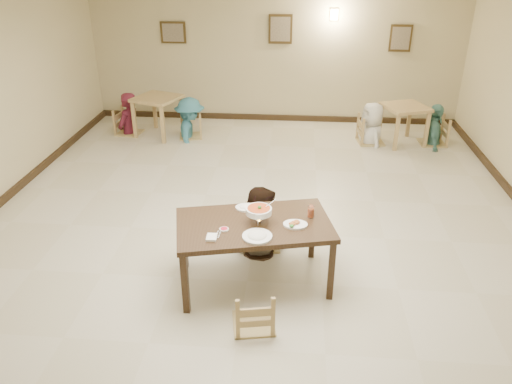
# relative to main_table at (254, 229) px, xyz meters

# --- Properties ---
(floor) EXTENTS (10.00, 10.00, 0.00)m
(floor) POSITION_rel_main_table_xyz_m (-0.08, 1.11, -0.73)
(floor) COLOR beige
(floor) RESTS_ON ground
(ceiling) EXTENTS (10.00, 10.00, 0.00)m
(ceiling) POSITION_rel_main_table_xyz_m (-0.08, 1.11, 2.27)
(ceiling) COLOR silver
(ceiling) RESTS_ON wall_back
(wall_back) EXTENTS (10.00, 0.00, 10.00)m
(wall_back) POSITION_rel_main_table_xyz_m (-0.08, 6.11, 0.77)
(wall_back) COLOR #C6B98F
(wall_back) RESTS_ON floor
(baseboard_back) EXTENTS (8.00, 0.06, 0.12)m
(baseboard_back) POSITION_rel_main_table_xyz_m (-0.08, 6.08, -0.67)
(baseboard_back) COLOR black
(baseboard_back) RESTS_ON floor
(picture_a) EXTENTS (0.55, 0.04, 0.45)m
(picture_a) POSITION_rel_main_table_xyz_m (-2.28, 6.07, 1.17)
(picture_a) COLOR #382913
(picture_a) RESTS_ON wall_back
(picture_b) EXTENTS (0.50, 0.04, 0.60)m
(picture_b) POSITION_rel_main_table_xyz_m (0.02, 6.07, 1.27)
(picture_b) COLOR #382913
(picture_b) RESTS_ON wall_back
(picture_c) EXTENTS (0.45, 0.04, 0.55)m
(picture_c) POSITION_rel_main_table_xyz_m (2.52, 6.07, 1.12)
(picture_c) COLOR #382913
(picture_c) RESTS_ON wall_back
(wall_sconce) EXTENTS (0.16, 0.05, 0.22)m
(wall_sconce) POSITION_rel_main_table_xyz_m (1.12, 6.07, 1.57)
(wall_sconce) COLOR #FFD88C
(wall_sconce) RESTS_ON wall_back
(main_table) EXTENTS (1.90, 1.34, 0.81)m
(main_table) POSITION_rel_main_table_xyz_m (0.00, 0.00, 0.00)
(main_table) COLOR #382516
(main_table) RESTS_ON floor
(chair_far) EXTENTS (0.47, 0.47, 0.99)m
(chair_far) POSITION_rel_main_table_xyz_m (0.03, 0.83, -0.23)
(chair_far) COLOR tan
(chair_far) RESTS_ON floor
(chair_near) EXTENTS (0.43, 0.43, 0.92)m
(chair_near) POSITION_rel_main_table_xyz_m (0.06, -0.74, -0.27)
(chair_near) COLOR tan
(chair_near) RESTS_ON floor
(main_diner) EXTENTS (1.03, 0.92, 1.77)m
(main_diner) POSITION_rel_main_table_xyz_m (-0.01, 0.75, 0.15)
(main_diner) COLOR gray
(main_diner) RESTS_ON floor
(curry_warmer) EXTENTS (0.33, 0.29, 0.26)m
(curry_warmer) POSITION_rel_main_table_xyz_m (0.05, 0.01, 0.24)
(curry_warmer) COLOR silver
(curry_warmer) RESTS_ON main_table
(rice_plate_far) EXTENTS (0.27, 0.27, 0.06)m
(rice_plate_far) POSITION_rel_main_table_xyz_m (-0.11, 0.33, 0.10)
(rice_plate_far) COLOR white
(rice_plate_far) RESTS_ON main_table
(rice_plate_near) EXTENTS (0.32, 0.32, 0.07)m
(rice_plate_near) POSITION_rel_main_table_xyz_m (0.06, -0.30, 0.10)
(rice_plate_near) COLOR white
(rice_plate_near) RESTS_ON main_table
(fried_plate) EXTENTS (0.27, 0.27, 0.06)m
(fried_plate) POSITION_rel_main_table_xyz_m (0.46, -0.02, 0.10)
(fried_plate) COLOR white
(fried_plate) RESTS_ON main_table
(chili_dish) EXTENTS (0.10, 0.10, 0.02)m
(chili_dish) POSITION_rel_main_table_xyz_m (-0.31, -0.18, 0.09)
(chili_dish) COLOR white
(chili_dish) RESTS_ON main_table
(napkin_cutlery) EXTENTS (0.14, 0.22, 0.03)m
(napkin_cutlery) POSITION_rel_main_table_xyz_m (-0.42, -0.36, 0.09)
(napkin_cutlery) COLOR white
(napkin_cutlery) RESTS_ON main_table
(drink_glass) EXTENTS (0.07, 0.07, 0.14)m
(drink_glass) POSITION_rel_main_table_xyz_m (0.64, 0.19, 0.15)
(drink_glass) COLOR white
(drink_glass) RESTS_ON main_table
(bg_table_left) EXTENTS (1.06, 1.06, 0.82)m
(bg_table_left) POSITION_rel_main_table_xyz_m (-2.42, 4.88, -0.05)
(bg_table_left) COLOR tan
(bg_table_left) RESTS_ON floor
(bg_table_right) EXTENTS (1.00, 1.00, 0.78)m
(bg_table_right) POSITION_rel_main_table_xyz_m (2.54, 4.84, -0.09)
(bg_table_right) COLOR tan
(bg_table_right) RESTS_ON floor
(bg_chair_ll) EXTENTS (0.48, 0.48, 1.02)m
(bg_chair_ll) POSITION_rel_main_table_xyz_m (-3.09, 4.92, -0.22)
(bg_chair_ll) COLOR tan
(bg_chair_ll) RESTS_ON floor
(bg_chair_lr) EXTENTS (0.46, 0.46, 0.98)m
(bg_chair_lr) POSITION_rel_main_table_xyz_m (-1.76, 4.84, -0.24)
(bg_chair_lr) COLOR tan
(bg_chair_lr) RESTS_ON floor
(bg_chair_rl) EXTENTS (0.50, 0.50, 1.06)m
(bg_chair_rl) POSITION_rel_main_table_xyz_m (1.93, 4.83, -0.20)
(bg_chair_rl) COLOR tan
(bg_chair_rl) RESTS_ON floor
(bg_chair_rr) EXTENTS (0.49, 0.49, 1.05)m
(bg_chair_rr) POSITION_rel_main_table_xyz_m (3.16, 4.86, -0.20)
(bg_chair_rr) COLOR tan
(bg_chair_rr) RESTS_ON floor
(bg_diner_a) EXTENTS (0.57, 0.73, 1.75)m
(bg_diner_a) POSITION_rel_main_table_xyz_m (-3.09, 4.92, 0.15)
(bg_diner_a) COLOR #541727
(bg_diner_a) RESTS_ON floor
(bg_diner_b) EXTENTS (0.78, 1.15, 1.65)m
(bg_diner_b) POSITION_rel_main_table_xyz_m (-1.76, 4.84, 0.10)
(bg_diner_b) COLOR teal
(bg_diner_b) RESTS_ON floor
(bg_diner_c) EXTENTS (0.73, 0.92, 1.65)m
(bg_diner_c) POSITION_rel_main_table_xyz_m (1.93, 4.83, 0.10)
(bg_diner_c) COLOR silver
(bg_diner_c) RESTS_ON floor
(bg_diner_d) EXTENTS (0.46, 0.98, 1.63)m
(bg_diner_d) POSITION_rel_main_table_xyz_m (3.16, 4.86, 0.09)
(bg_diner_d) COLOR #528F84
(bg_diner_d) RESTS_ON floor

